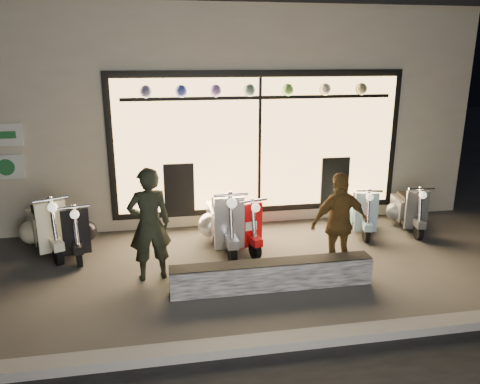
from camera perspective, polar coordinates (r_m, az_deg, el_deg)
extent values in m
plane|color=#383533|center=(7.18, -0.70, -9.49)|extent=(40.00, 40.00, 0.00)
cube|color=slate|center=(5.44, 2.96, -17.98)|extent=(40.00, 0.25, 0.12)
cube|color=beige|center=(11.48, -4.95, 10.65)|extent=(10.00, 6.00, 4.00)
cube|color=black|center=(11.46, -5.22, 21.16)|extent=(10.20, 6.20, 0.20)
cube|color=black|center=(8.70, 2.31, 5.89)|extent=(5.45, 0.06, 2.65)
cube|color=#FFBF6B|center=(8.66, 2.37, 5.84)|extent=(5.20, 0.04, 2.40)
cube|color=black|center=(8.51, 2.50, 11.43)|extent=(4.90, 0.06, 0.06)
cube|color=white|center=(8.80, -27.03, 6.23)|extent=(0.65, 0.04, 0.38)
cube|color=white|center=(8.90, -26.58, 2.75)|extent=(0.55, 0.04, 0.42)
cube|color=black|center=(6.60, 3.94, -10.05)|extent=(2.82, 0.28, 0.40)
cylinder|color=black|center=(7.33, -0.98, -7.38)|extent=(0.11, 0.36, 0.35)
cylinder|color=black|center=(8.28, -2.35, -4.54)|extent=(0.13, 0.36, 0.35)
cube|color=silver|center=(7.38, -1.32, -3.83)|extent=(0.48, 0.09, 0.85)
cube|color=silver|center=(8.11, -2.25, -3.36)|extent=(0.46, 0.74, 0.48)
cube|color=black|center=(7.92, -2.14, -1.63)|extent=(0.31, 0.59, 0.12)
sphere|color=#FFF2CC|center=(7.04, -1.00, -1.37)|extent=(0.16, 0.16, 0.16)
cylinder|color=black|center=(7.50, 1.83, -7.03)|extent=(0.16, 0.32, 0.31)
cylinder|color=black|center=(8.25, -0.97, -4.78)|extent=(0.18, 0.32, 0.31)
cube|color=red|center=(7.52, 1.21, -4.06)|extent=(0.42, 0.17, 0.74)
cube|color=red|center=(8.11, -0.72, -3.74)|extent=(0.52, 0.71, 0.41)
cube|color=black|center=(7.95, -0.46, -2.24)|extent=(0.37, 0.55, 0.11)
sphere|color=#FFF2CC|center=(7.24, 1.92, -1.95)|extent=(0.16, 0.16, 0.14)
cylinder|color=black|center=(7.64, -19.03, -7.52)|extent=(0.15, 0.31, 0.30)
cylinder|color=black|center=(8.47, -19.44, -5.20)|extent=(0.17, 0.32, 0.30)
cube|color=black|center=(7.69, -19.36, -4.61)|extent=(0.41, 0.15, 0.73)
cube|color=black|center=(8.32, -19.53, -4.22)|extent=(0.50, 0.69, 0.41)
cube|color=black|center=(8.16, -19.65, -2.78)|extent=(0.35, 0.54, 0.11)
sphere|color=#FFF2CC|center=(7.39, -19.52, -2.60)|extent=(0.16, 0.16, 0.13)
cylinder|color=black|center=(7.80, -21.30, -7.12)|extent=(0.23, 0.35, 0.34)
cylinder|color=black|center=(8.71, -22.80, -4.85)|extent=(0.24, 0.36, 0.34)
cube|color=#F6F3C9|center=(7.86, -21.93, -4.01)|extent=(0.44, 0.25, 0.81)
cube|color=#F6F3C9|center=(8.55, -22.82, -3.76)|extent=(0.66, 0.80, 0.45)
cube|color=black|center=(8.37, -22.89, -2.18)|extent=(0.48, 0.62, 0.12)
sphere|color=#FFF2CC|center=(7.54, -21.88, -1.75)|extent=(0.20, 0.20, 0.15)
cylinder|color=black|center=(8.43, 15.18, -4.97)|extent=(0.16, 0.31, 0.29)
cylinder|color=black|center=(9.22, 14.24, -3.03)|extent=(0.18, 0.31, 0.29)
cube|color=#92C1D0|center=(8.48, 15.13, -2.40)|extent=(0.40, 0.16, 0.71)
cube|color=#92C1D0|center=(9.09, 14.41, -2.13)|extent=(0.50, 0.68, 0.40)
cube|color=black|center=(8.93, 14.61, -0.83)|extent=(0.36, 0.53, 0.10)
sphere|color=#FFF2CC|center=(8.20, 15.54, -0.60)|extent=(0.16, 0.16, 0.13)
cylinder|color=black|center=(8.83, 20.92, -4.52)|extent=(0.14, 0.30, 0.29)
cylinder|color=black|center=(9.59, 19.13, -2.70)|extent=(0.15, 0.31, 0.29)
cube|color=#55585C|center=(8.88, 20.74, -2.07)|extent=(0.40, 0.13, 0.71)
cube|color=#55585C|center=(9.46, 19.40, -1.84)|extent=(0.46, 0.66, 0.40)
cube|color=black|center=(9.31, 19.71, -0.59)|extent=(0.32, 0.52, 0.10)
sphere|color=#FFF2CC|center=(8.62, 21.39, -0.35)|extent=(0.15, 0.15, 0.13)
imported|color=black|center=(6.74, -10.99, -3.91)|extent=(0.66, 0.49, 1.66)
imported|color=brown|center=(7.02, 12.03, -3.72)|extent=(0.93, 0.47, 1.52)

